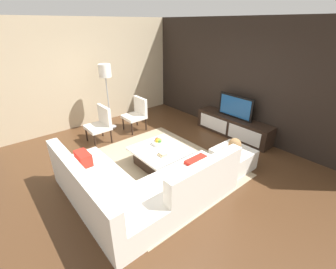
{
  "coord_description": "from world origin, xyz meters",
  "views": [
    {
      "loc": [
        3.09,
        -2.4,
        2.67
      ],
      "look_at": [
        -0.18,
        0.37,
        0.59
      ],
      "focal_mm": 24.82,
      "sensor_mm": 36.0,
      "label": 1
    }
  ],
  "objects_px": {
    "accent_chair_near": "(101,122)",
    "ottoman": "(233,159)",
    "accent_chair_far": "(137,112)",
    "sectional_couch": "(137,187)",
    "floor_lamp": "(105,75)",
    "television": "(236,107)",
    "decorative_ball": "(235,144)",
    "media_console": "(233,126)",
    "fruit_bowl": "(159,142)",
    "coffee_table": "(161,157)",
    "book_stack": "(163,154)"
  },
  "relations": [
    {
      "from": "coffee_table",
      "to": "book_stack",
      "type": "bearing_deg",
      "value": -29.86
    },
    {
      "from": "media_console",
      "to": "television",
      "type": "relative_size",
      "value": 2.14
    },
    {
      "from": "decorative_ball",
      "to": "media_console",
      "type": "bearing_deg",
      "value": 125.78
    },
    {
      "from": "ottoman",
      "to": "accent_chair_far",
      "type": "bearing_deg",
      "value": -171.69
    },
    {
      "from": "coffee_table",
      "to": "accent_chair_far",
      "type": "xyz_separation_m",
      "value": [
        -1.83,
        0.65,
        0.29
      ]
    },
    {
      "from": "television",
      "to": "accent_chair_far",
      "type": "distance_m",
      "value": 2.56
    },
    {
      "from": "coffee_table",
      "to": "accent_chair_far",
      "type": "relative_size",
      "value": 1.18
    },
    {
      "from": "accent_chair_far",
      "to": "media_console",
      "type": "bearing_deg",
      "value": 31.88
    },
    {
      "from": "accent_chair_near",
      "to": "media_console",
      "type": "bearing_deg",
      "value": 49.72
    },
    {
      "from": "media_console",
      "to": "decorative_ball",
      "type": "bearing_deg",
      "value": -54.22
    },
    {
      "from": "accent_chair_near",
      "to": "book_stack",
      "type": "xyz_separation_m",
      "value": [
        2.02,
        0.28,
        -0.08
      ]
    },
    {
      "from": "accent_chair_far",
      "to": "book_stack",
      "type": "relative_size",
      "value": 5.5
    },
    {
      "from": "fruit_bowl",
      "to": "accent_chair_far",
      "type": "distance_m",
      "value": 1.74
    },
    {
      "from": "floor_lamp",
      "to": "fruit_bowl",
      "type": "bearing_deg",
      "value": -0.86
    },
    {
      "from": "sectional_couch",
      "to": "floor_lamp",
      "type": "height_order",
      "value": "floor_lamp"
    },
    {
      "from": "ottoman",
      "to": "fruit_bowl",
      "type": "relative_size",
      "value": 2.5
    },
    {
      "from": "sectional_couch",
      "to": "ottoman",
      "type": "height_order",
      "value": "sectional_couch"
    },
    {
      "from": "coffee_table",
      "to": "floor_lamp",
      "type": "distance_m",
      "value": 2.71
    },
    {
      "from": "fruit_bowl",
      "to": "coffee_table",
      "type": "bearing_deg",
      "value": -28.0
    },
    {
      "from": "accent_chair_near",
      "to": "fruit_bowl",
      "type": "xyz_separation_m",
      "value": [
        1.62,
        0.5,
        -0.06
      ]
    },
    {
      "from": "book_stack",
      "to": "accent_chair_near",
      "type": "bearing_deg",
      "value": -172.09
    },
    {
      "from": "ottoman",
      "to": "decorative_ball",
      "type": "distance_m",
      "value": 0.33
    },
    {
      "from": "coffee_table",
      "to": "fruit_bowl",
      "type": "bearing_deg",
      "value": 152.0
    },
    {
      "from": "media_console",
      "to": "accent_chair_far",
      "type": "relative_size",
      "value": 2.34
    },
    {
      "from": "sectional_couch",
      "to": "ottoman",
      "type": "xyz_separation_m",
      "value": [
        0.38,
        2.02,
        -0.09
      ]
    },
    {
      "from": "media_console",
      "to": "sectional_couch",
      "type": "height_order",
      "value": "sectional_couch"
    },
    {
      "from": "accent_chair_near",
      "to": "ottoman",
      "type": "distance_m",
      "value": 3.17
    },
    {
      "from": "accent_chair_near",
      "to": "sectional_couch",
      "type": "bearing_deg",
      "value": -18.08
    },
    {
      "from": "media_console",
      "to": "accent_chair_far",
      "type": "distance_m",
      "value": 2.55
    },
    {
      "from": "media_console",
      "to": "decorative_ball",
      "type": "xyz_separation_m",
      "value": [
        0.89,
        -1.24,
        0.28
      ]
    },
    {
      "from": "coffee_table",
      "to": "floor_lamp",
      "type": "height_order",
      "value": "floor_lamp"
    },
    {
      "from": "accent_chair_far",
      "to": "fruit_bowl",
      "type": "bearing_deg",
      "value": -27.1
    },
    {
      "from": "decorative_ball",
      "to": "book_stack",
      "type": "bearing_deg",
      "value": -123.08
    },
    {
      "from": "television",
      "to": "coffee_table",
      "type": "height_order",
      "value": "television"
    },
    {
      "from": "fruit_bowl",
      "to": "decorative_ball",
      "type": "distance_m",
      "value": 1.52
    },
    {
      "from": "fruit_bowl",
      "to": "television",
      "type": "bearing_deg",
      "value": 82.66
    },
    {
      "from": "television",
      "to": "coffee_table",
      "type": "bearing_deg",
      "value": -92.49
    },
    {
      "from": "television",
      "to": "coffee_table",
      "type": "distance_m",
      "value": 2.37
    },
    {
      "from": "floor_lamp",
      "to": "accent_chair_far",
      "type": "relative_size",
      "value": 1.98
    },
    {
      "from": "book_stack",
      "to": "accent_chair_far",
      "type": "bearing_deg",
      "value": 159.32
    },
    {
      "from": "television",
      "to": "decorative_ball",
      "type": "bearing_deg",
      "value": -54.23
    },
    {
      "from": "ottoman",
      "to": "accent_chair_far",
      "type": "distance_m",
      "value": 2.87
    },
    {
      "from": "coffee_table",
      "to": "book_stack",
      "type": "height_order",
      "value": "book_stack"
    },
    {
      "from": "media_console",
      "to": "floor_lamp",
      "type": "height_order",
      "value": "floor_lamp"
    },
    {
      "from": "media_console",
      "to": "coffee_table",
      "type": "xyz_separation_m",
      "value": [
        -0.1,
        -2.3,
        -0.05
      ]
    },
    {
      "from": "floor_lamp",
      "to": "fruit_bowl",
      "type": "height_order",
      "value": "floor_lamp"
    },
    {
      "from": "television",
      "to": "decorative_ball",
      "type": "xyz_separation_m",
      "value": [
        0.89,
        -1.24,
        -0.26
      ]
    },
    {
      "from": "sectional_couch",
      "to": "fruit_bowl",
      "type": "xyz_separation_m",
      "value": [
        -0.79,
        1.06,
        0.15
      ]
    },
    {
      "from": "sectional_couch",
      "to": "media_console",
      "type": "bearing_deg",
      "value": 98.85
    },
    {
      "from": "television",
      "to": "floor_lamp",
      "type": "bearing_deg",
      "value": -139.04
    }
  ]
}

